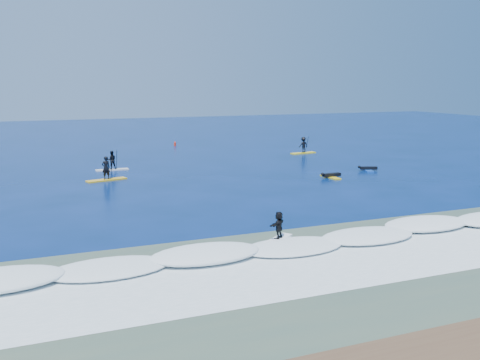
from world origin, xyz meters
name	(u,v)px	position (x,y,z in m)	size (l,w,h in m)	color
ground	(258,197)	(0.00, 0.00, 0.00)	(160.00, 160.00, 0.00)	#031B44
shallow_water	(399,265)	(0.00, -14.00, 0.01)	(90.00, 13.00, 0.01)	#3D5345
breaking_wave	(345,239)	(0.00, -10.00, 0.00)	(40.00, 6.00, 0.30)	white
whitewater	(384,258)	(0.00, -13.00, 0.00)	(34.00, 5.00, 0.02)	silver
sup_paddler_left	(106,172)	(-8.14, 9.83, 0.66)	(3.12, 1.46, 2.13)	yellow
sup_paddler_center	(112,162)	(-7.00, 14.48, 0.71)	(2.72, 0.71, 1.90)	silver
sup_paddler_right	(303,146)	(13.17, 17.96, 0.77)	(2.89, 1.07, 1.98)	yellow
prone_paddler_near	(331,176)	(8.17, 4.50, 0.15)	(1.72, 2.17, 0.45)	yellow
prone_paddler_far	(368,169)	(12.85, 6.25, 0.15)	(1.59, 2.11, 0.43)	#174CB3
wave_surfer	(279,227)	(-3.20, -9.44, 0.77)	(1.80, 1.52, 1.35)	white
marker_buoy	(175,144)	(2.54, 29.37, 0.26)	(0.25, 0.25, 0.61)	red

